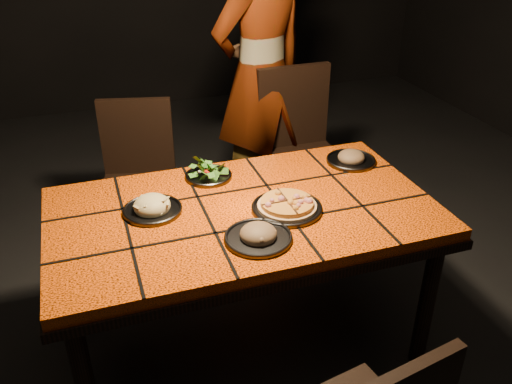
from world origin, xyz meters
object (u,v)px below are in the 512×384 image
object	(u,v)px
chair_far_left	(138,170)
diner	(261,76)
dining_table	(243,224)
plate_pasta	(152,207)
chair_far_right	(299,141)
plate_pizza	(287,206)

from	to	relation	value
chair_far_left	diner	world-z (taller)	diner
dining_table	plate_pasta	xyz separation A→B (m)	(-0.36, 0.09, 0.10)
dining_table	chair_far_right	bearing A→B (deg)	54.88
dining_table	diner	bearing A→B (deg)	67.45
dining_table	plate_pasta	bearing A→B (deg)	166.52
plate_pasta	plate_pizza	bearing A→B (deg)	-17.20
chair_far_left	plate_pasta	distance (m)	0.92
dining_table	plate_pasta	size ratio (longest dim) A/B	6.62
chair_far_right	plate_pizza	size ratio (longest dim) A/B	3.43
dining_table	plate_pizza	size ratio (longest dim) A/B	5.49
chair_far_left	dining_table	bearing A→B (deg)	-57.65
chair_far_right	plate_pasta	bearing A→B (deg)	-141.30
diner	chair_far_right	bearing A→B (deg)	104.94
diner	plate_pizza	size ratio (longest dim) A/B	6.31
dining_table	plate_pasta	distance (m)	0.39
chair_far_right	plate_pasta	xyz separation A→B (m)	(-1.01, -0.83, 0.19)
chair_far_left	chair_far_right	bearing A→B (deg)	10.88
dining_table	chair_far_right	size ratio (longest dim) A/B	1.60
diner	plate_pasta	xyz separation A→B (m)	(-0.85, -1.07, -0.16)
dining_table	diner	xyz separation A→B (m)	(0.48, 1.16, 0.26)
chair_far_right	dining_table	bearing A→B (deg)	-125.85
chair_far_left	plate_pizza	size ratio (longest dim) A/B	3.07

